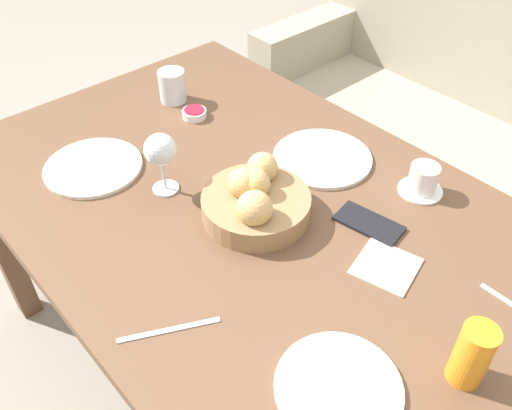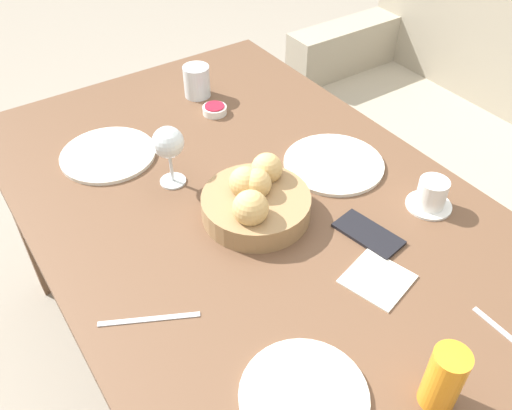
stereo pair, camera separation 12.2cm
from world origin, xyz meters
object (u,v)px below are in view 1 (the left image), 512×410
Objects in this scene: napkin at (386,266)px; jam_bowl_berry at (194,113)px; bread_basket at (255,200)px; couch at (447,138)px; water_tumbler at (172,86)px; juice_glass at (472,355)px; plate_near_left at (93,167)px; coffee_cup at (423,180)px; plate_far_center at (322,158)px; wine_glass at (161,152)px; plate_near_right at (338,388)px; cell_phone at (369,223)px; fork_silver at (169,330)px.

jam_bowl_berry is at bearing 176.05° from napkin.
napkin is at bearing 17.35° from bread_basket.
couch is 21.47× the size of jam_bowl_berry.
water_tumbler is 0.85m from napkin.
juice_glass is 1.37× the size of water_tumbler.
napkin is at bearing -67.13° from couch.
napkin is (0.70, 0.29, -0.00)m from plate_near_left.
bread_basket reaches higher than coffee_cup.
plate_far_center is at bearing 154.84° from juice_glass.
wine_glass is at bearing 25.48° from plate_near_left.
plate_near_right is (0.42, -0.19, -0.04)m from bread_basket.
wine_glass is at bearing -93.11° from couch.
plate_far_center is 0.26m from coffee_cup.
juice_glass is at bearing -25.16° from plate_far_center.
plate_near_right is 1.36× the size of cell_phone.
jam_bowl_berry reaches higher than plate_near_right.
fork_silver is at bearing -40.57° from jam_bowl_berry.
wine_glass reaches higher than cell_phone.
water_tumbler is 0.53× the size of fork_silver.
water_tumbler reaches higher than fork_silver.
water_tumbler is at bearing 175.33° from jam_bowl_berry.
plate_far_center is at bearing 153.12° from napkin.
bread_basket is 1.68× the size of napkin.
wine_glass is (0.33, -0.26, 0.07)m from water_tumbler.
juice_glass is (0.95, 0.18, 0.06)m from plate_near_left.
cell_phone is (0.74, 0.01, -0.04)m from water_tumbler.
jam_bowl_berry reaches higher than napkin.
napkin is at bearing 157.32° from juice_glass.
coffee_cup is (-0.34, 0.36, -0.03)m from juice_glass.
plate_near_left is 0.24m from wine_glass.
water_tumbler is at bearing 111.99° from plate_near_left.
coffee_cup is at bearing 133.76° from juice_glass.
couch is at bearing 113.48° from coffee_cup.
wine_glass reaches higher than plate_far_center.
couch reaches higher than wine_glass.
wine_glass is (0.19, 0.09, 0.11)m from plate_near_left.
jam_bowl_berry is (-0.21, 0.25, -0.10)m from wine_glass.
cell_phone is (0.41, 0.27, -0.11)m from wine_glass.
juice_glass is 0.50m from coffee_cup.
fork_silver is at bearing -73.89° from plate_far_center.
couch is 1.16m from water_tumbler.
wine_glass is at bearing -49.17° from jam_bowl_berry.
coffee_cup is 0.66m from jam_bowl_berry.
coffee_cup is at bearing 84.02° from fork_silver.
plate_far_center is 0.38m from napkin.
plate_near_right is 1.48× the size of napkin.
plate_near_left is 0.58m from plate_far_center.
water_tumbler is 0.42m from wine_glass.
water_tumbler is (-0.54, 0.15, 0.00)m from bread_basket.
couch is 1.42m from juice_glass.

